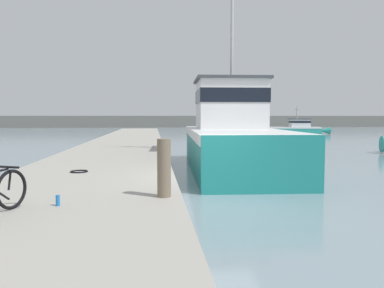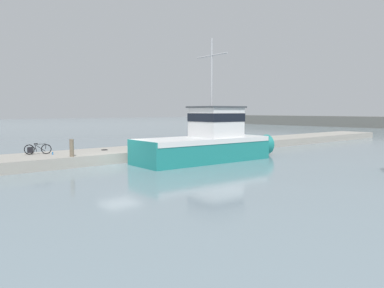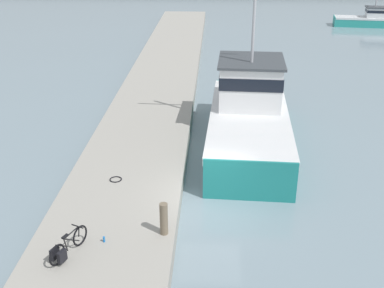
# 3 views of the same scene
# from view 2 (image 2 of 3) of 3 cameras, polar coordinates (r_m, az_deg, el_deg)

# --- Properties ---
(ground_plane) EXTENTS (320.00, 320.00, 0.00)m
(ground_plane) POSITION_cam_2_polar(r_m,az_deg,el_deg) (25.11, -10.99, -3.35)
(ground_plane) COLOR gray
(dock_pier) EXTENTS (4.59, 80.00, 0.71)m
(dock_pier) POSITION_cam_2_polar(r_m,az_deg,el_deg) (28.07, -14.46, -1.81)
(dock_pier) COLOR #A39E93
(dock_pier) RESTS_ON ground_plane
(fishing_boat_main) EXTENTS (4.18, 12.14, 8.83)m
(fishing_boat_main) POSITION_cam_2_polar(r_m,az_deg,el_deg) (27.31, 2.58, 0.45)
(fishing_boat_main) COLOR teal
(fishing_boat_main) RESTS_ON ground_plane
(bicycle_touring) EXTENTS (0.84, 1.62, 0.74)m
(bicycle_touring) POSITION_cam_2_polar(r_m,az_deg,el_deg) (27.37, -22.77, -0.75)
(bicycle_touring) COLOR black
(bicycle_touring) RESTS_ON dock_pier
(mooring_post) EXTENTS (0.26, 0.26, 1.13)m
(mooring_post) POSITION_cam_2_polar(r_m,az_deg,el_deg) (25.15, -17.86, -0.57)
(mooring_post) COLOR #756651
(mooring_post) RESTS_ON dock_pier
(hose_coil) EXTENTS (0.48, 0.48, 0.04)m
(hose_coil) POSITION_cam_2_polar(r_m,az_deg,el_deg) (28.72, -13.18, -0.88)
(hose_coil) COLOR black
(hose_coil) RESTS_ON dock_pier
(water_bottle_by_bike) EXTENTS (0.07, 0.07, 0.19)m
(water_bottle_by_bike) POSITION_cam_2_polar(r_m,az_deg,el_deg) (26.73, -20.46, -1.33)
(water_bottle_by_bike) COLOR blue
(water_bottle_by_bike) RESTS_ON dock_pier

